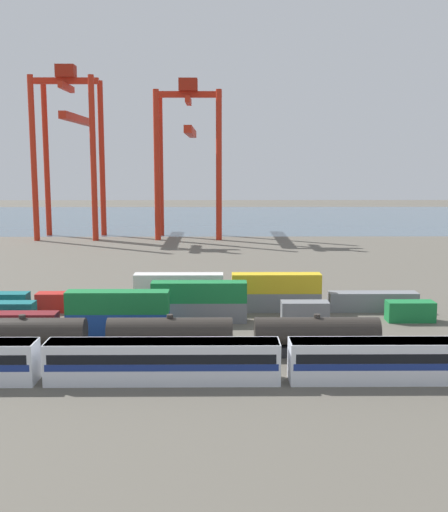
{
  "coord_description": "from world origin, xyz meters",
  "views": [
    {
      "loc": [
        14.99,
        -78.91,
        20.41
      ],
      "look_at": [
        15.81,
        12.1,
        6.62
      ],
      "focal_mm": 44.32,
      "sensor_mm": 36.0,
      "label": 1
    }
  ],
  "objects_px": {
    "shipping_container_11": "(410,311)",
    "shipping_container_15": "(179,302)",
    "passenger_train": "(163,360)",
    "gantry_crane_west": "(71,135)",
    "gantry_crane_central": "(189,143)",
    "freight_tank_row": "(170,336)"
  },
  "relations": [
    {
      "from": "gantry_crane_west",
      "to": "gantry_crane_central",
      "type": "relative_size",
      "value": 1.08
    },
    {
      "from": "shipping_container_11",
      "to": "gantry_crane_central",
      "type": "distance_m",
      "value": 100.44
    },
    {
      "from": "gantry_crane_west",
      "to": "shipping_container_15",
      "type": "bearing_deg",
      "value": -68.67
    },
    {
      "from": "gantry_crane_west",
      "to": "shipping_container_11",
      "type": "bearing_deg",
      "value": -55.33
    },
    {
      "from": "freight_tank_row",
      "to": "gantry_crane_west",
      "type": "xyz_separation_m",
      "value": [
        -34.07,
        106.21,
        25.1
      ]
    },
    {
      "from": "gantry_crane_central",
      "to": "shipping_container_15",
      "type": "bearing_deg",
      "value": -88.45
    },
    {
      "from": "passenger_train",
      "to": "gantry_crane_west",
      "type": "height_order",
      "value": "gantry_crane_west"
    },
    {
      "from": "gantry_crane_west",
      "to": "gantry_crane_central",
      "type": "bearing_deg",
      "value": -0.1
    },
    {
      "from": "passenger_train",
      "to": "shipping_container_15",
      "type": "relative_size",
      "value": 5.51
    },
    {
      "from": "shipping_container_15",
      "to": "gantry_crane_west",
      "type": "bearing_deg",
      "value": 111.33
    },
    {
      "from": "gantry_crane_central",
      "to": "shipping_container_11",
      "type": "bearing_deg",
      "value": -70.66
    },
    {
      "from": "freight_tank_row",
      "to": "shipping_container_11",
      "type": "xyz_separation_m",
      "value": [
        29.68,
        14.06,
        -0.8
      ]
    },
    {
      "from": "freight_tank_row",
      "to": "gantry_crane_west",
      "type": "distance_m",
      "value": 114.33
    },
    {
      "from": "shipping_container_11",
      "to": "gantry_crane_west",
      "type": "bearing_deg",
      "value": 124.67
    },
    {
      "from": "freight_tank_row",
      "to": "gantry_crane_central",
      "type": "relative_size",
      "value": 1.07
    },
    {
      "from": "freight_tank_row",
      "to": "shipping_container_15",
      "type": "bearing_deg",
      "value": 90.87
    },
    {
      "from": "shipping_container_15",
      "to": "gantry_crane_west",
      "type": "height_order",
      "value": "gantry_crane_west"
    },
    {
      "from": "freight_tank_row",
      "to": "gantry_crane_central",
      "type": "xyz_separation_m",
      "value": [
        -2.64,
        106.16,
        22.9
      ]
    },
    {
      "from": "shipping_container_15",
      "to": "gantry_crane_central",
      "type": "bearing_deg",
      "value": 91.55
    },
    {
      "from": "passenger_train",
      "to": "gantry_crane_central",
      "type": "xyz_separation_m",
      "value": [
        -2.59,
        114.27,
        22.85
      ]
    },
    {
      "from": "shipping_container_11",
      "to": "shipping_container_15",
      "type": "height_order",
      "value": "same"
    },
    {
      "from": "freight_tank_row",
      "to": "gantry_crane_west",
      "type": "relative_size",
      "value": 0.99
    }
  ]
}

